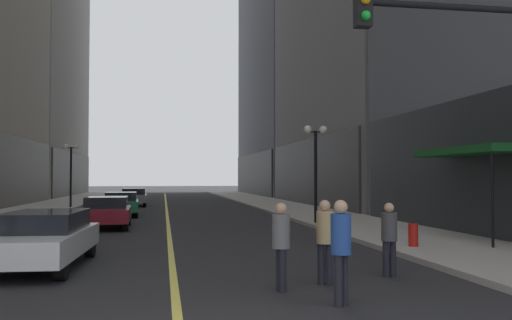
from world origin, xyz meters
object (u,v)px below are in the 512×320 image
street_lamp_left_far (71,161)px  fire_hydrant_right (413,238)px  car_white (44,237)px  car_maroon (107,211)px  pedestrian_in_grey_suit (281,240)px  pedestrian_in_blue_hoodie (341,244)px  street_lamp_right_mid (316,152)px  car_grey (134,196)px  pedestrian_with_orange_bag (389,234)px  car_green (121,203)px  traffic_light_near_right (477,88)px  pedestrian_in_tan_trench (325,235)px

street_lamp_left_far → fire_hydrant_right: 27.32m
car_white → fire_hydrant_right: size_ratio=6.04×
fire_hydrant_right → street_lamp_left_far: bearing=119.3°
car_maroon → pedestrian_in_grey_suit: bearing=-71.8°
car_white → pedestrian_in_blue_hoodie: (5.71, -4.85, 0.31)m
street_lamp_right_mid → fire_hydrant_right: 8.95m
car_maroon → street_lamp_left_far: street_lamp_left_far is taller
car_white → fire_hydrant_right: 9.99m
car_white → pedestrian_in_grey_suit: bearing=-35.7°
car_grey → pedestrian_with_orange_bag: pedestrian_with_orange_bag is taller
car_green → fire_hydrant_right: car_green is taller
car_grey → street_lamp_right_mid: (8.80, -18.80, 2.54)m
car_maroon → pedestrian_in_blue_hoodie: (5.28, -15.04, 0.31)m
fire_hydrant_right → car_grey: bearing=108.8°
car_green → traffic_light_near_right: traffic_light_near_right is taller
pedestrian_in_tan_trench → pedestrian_in_grey_suit: bearing=-153.5°
pedestrian_with_orange_bag → pedestrian_in_grey_suit: size_ratio=0.96×
car_white → car_green: 17.61m
car_maroon → pedestrian_in_blue_hoodie: bearing=-70.7°
car_maroon → pedestrian_in_tan_trench: 14.38m
pedestrian_with_orange_bag → pedestrian_in_grey_suit: pedestrian_in_grey_suit is taller
street_lamp_right_mid → fire_hydrant_right: (0.50, -8.46, -2.86)m
car_maroon → traffic_light_near_right: (7.93, -14.82, 3.02)m
car_maroon → pedestrian_in_tan_trench: bearing=-67.3°
street_lamp_right_mid → car_grey: bearing=115.1°
car_green → traffic_light_near_right: bearing=-70.5°
pedestrian_in_tan_trench → pedestrian_in_grey_suit: size_ratio=1.01×
car_grey → traffic_light_near_right: bearing=-76.8°
pedestrian_in_blue_hoodie → traffic_light_near_right: (2.65, 0.22, 2.72)m
car_maroon → car_green: same height
car_green → car_white: bearing=-91.6°
car_grey → pedestrian_in_tan_trench: 32.00m
street_lamp_right_mid → fire_hydrant_right: size_ratio=5.54×
car_maroon → street_lamp_right_mid: bearing=-3.3°
car_white → pedestrian_with_orange_bag: 7.98m
car_grey → pedestrian_in_tan_trench: bearing=-80.3°
pedestrian_with_orange_bag → pedestrian_in_blue_hoodie: (-1.88, -2.38, 0.11)m
car_maroon → pedestrian_with_orange_bag: (7.16, -12.66, 0.20)m
car_white → fire_hydrant_right: bearing=7.0°
car_green → pedestrian_with_orange_bag: (7.11, -20.08, 0.20)m
fire_hydrant_right → car_maroon: bearing=136.5°
traffic_light_near_right → street_lamp_right_mid: (1.05, 14.30, -0.49)m
car_maroon → fire_hydrant_right: 13.06m
car_maroon → pedestrian_in_tan_trench: (5.54, -13.26, 0.26)m
car_green → pedestrian_in_blue_hoodie: size_ratio=2.72×
pedestrian_in_blue_hoodie → fire_hydrant_right: pedestrian_in_blue_hoodie is taller
car_white → pedestrian_in_grey_suit: pedestrian_in_grey_suit is taller
pedestrian_in_grey_suit → car_grey: bearing=97.7°
pedestrian_in_grey_suit → pedestrian_in_blue_hoodie: (0.74, -1.28, 0.06)m
pedestrian_in_tan_trench → fire_hydrant_right: size_ratio=2.10×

